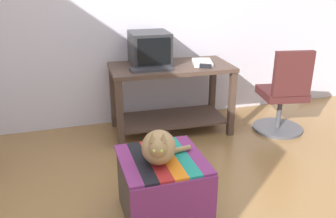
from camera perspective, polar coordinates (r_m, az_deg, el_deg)
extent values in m
cube|color=silver|center=(3.83, -5.88, 16.88)|extent=(8.00, 0.10, 2.60)
cube|color=#4C382D|center=(3.33, -7.74, -0.99)|extent=(0.06, 0.06, 0.67)
cube|color=#4C382D|center=(3.63, 10.20, 0.74)|extent=(0.06, 0.06, 0.67)
cube|color=#4C382D|center=(4.08, 7.14, 3.26)|extent=(0.06, 0.06, 0.67)
cube|color=#4C382D|center=(3.82, -8.79, 1.91)|extent=(0.06, 0.06, 0.67)
cube|color=#4C382D|center=(3.75, 0.44, -1.53)|extent=(1.13, 0.56, 0.02)
cube|color=#4C382D|center=(3.57, 0.47, 6.73)|extent=(1.23, 0.66, 0.04)
cube|color=#28282B|center=(3.62, -2.94, 7.38)|extent=(0.28, 0.29, 0.02)
cube|color=#28282B|center=(3.58, -2.99, 9.74)|extent=(0.40, 0.41, 0.32)
cube|color=black|center=(3.39, -2.27, 9.22)|extent=(0.31, 0.02, 0.25)
cube|color=#333338|center=(3.38, -2.68, 6.44)|extent=(0.40, 0.16, 0.02)
cube|color=white|center=(3.61, 5.52, 7.44)|extent=(0.25, 0.30, 0.04)
cube|color=#4C4238|center=(2.47, -0.95, -12.49)|extent=(0.52, 0.51, 0.42)
cube|color=#7A2D6B|center=(2.23, 1.16, -15.45)|extent=(0.55, 0.01, 0.34)
cube|color=#7A2D6B|center=(2.31, -6.50, -8.82)|extent=(0.09, 0.55, 0.02)
cube|color=black|center=(2.33, -4.27, -8.52)|extent=(0.09, 0.55, 0.02)
cube|color=#AD2323|center=(2.35, -2.07, -8.21)|extent=(0.09, 0.55, 0.02)
cube|color=orange|center=(2.37, 0.09, -7.89)|extent=(0.09, 0.55, 0.02)
cube|color=#1E897A|center=(2.39, 2.20, -7.57)|extent=(0.09, 0.55, 0.02)
cube|color=#7A2D6B|center=(2.42, 4.26, -7.25)|extent=(0.09, 0.55, 0.02)
ellipsoid|color=#9E7A4C|center=(2.28, -1.50, -6.11)|extent=(0.31, 0.37, 0.20)
sphere|color=#9E7A4C|center=(2.15, -1.62, -6.31)|extent=(0.12, 0.12, 0.12)
cylinder|color=#9E7A4C|center=(2.39, 0.85, -6.76)|extent=(0.26, 0.07, 0.04)
cone|color=#9E7A4C|center=(2.12, -2.54, -4.55)|extent=(0.05, 0.05, 0.05)
cone|color=#9E7A4C|center=(2.12, -0.73, -4.56)|extent=(0.05, 0.05, 0.05)
sphere|color=#C6D151|center=(2.10, -2.25, -6.76)|extent=(0.02, 0.02, 0.02)
sphere|color=#C6D151|center=(2.10, -1.08, -6.76)|extent=(0.02, 0.02, 0.02)
cylinder|color=#4C4C51|center=(3.99, 17.16, -2.94)|extent=(0.52, 0.52, 0.03)
cylinder|color=#4C4C51|center=(3.92, 17.45, -0.47)|extent=(0.05, 0.05, 0.34)
cube|color=#471E1E|center=(3.85, 17.79, 2.44)|extent=(0.49, 0.49, 0.08)
cube|color=#471E1E|center=(3.61, 19.44, 5.36)|extent=(0.38, 0.13, 0.44)
cube|color=black|center=(3.48, 6.02, 6.90)|extent=(0.11, 0.09, 0.04)
cylinder|color=#B7B7BC|center=(3.70, 6.05, 7.53)|extent=(0.05, 0.14, 0.01)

